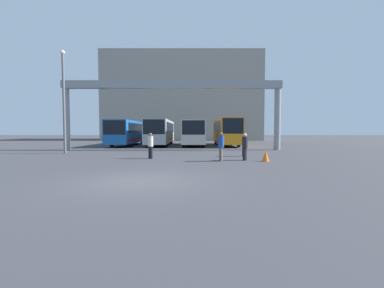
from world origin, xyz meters
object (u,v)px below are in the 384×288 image
at_px(bus_slot_3, 227,130).
at_px(pedestrian_near_center, 222,146).
at_px(bus_slot_0, 130,131).
at_px(pedestrian_mid_right, 246,146).
at_px(pedestrian_near_left, 152,145).
at_px(bus_slot_1, 162,131).
at_px(bus_slot_2, 194,131).
at_px(lamp_post, 65,98).
at_px(traffic_cone, 267,156).
at_px(pedestrian_mid_left, 245,144).

bearing_deg(bus_slot_3, pedestrian_near_center, -98.67).
bearing_deg(bus_slot_0, pedestrian_mid_right, -56.02).
xyz_separation_m(pedestrian_near_left, pedestrian_near_center, (4.49, -1.43, 0.03)).
distance_m(bus_slot_1, pedestrian_near_left, 15.99).
bearing_deg(pedestrian_mid_right, pedestrian_near_center, -37.62).
relative_size(bus_slot_1, bus_slot_3, 1.15).
xyz_separation_m(bus_slot_2, lamp_post, (-10.48, -11.17, 2.74)).
xyz_separation_m(bus_slot_3, traffic_cone, (0.14, -16.70, -1.55)).
distance_m(bus_slot_1, bus_slot_2, 4.21).
distance_m(bus_slot_1, traffic_cone, 19.44).
height_order(pedestrian_near_center, traffic_cone, pedestrian_near_center).
xyz_separation_m(bus_slot_2, pedestrian_mid_right, (3.13, -16.11, -0.86)).
relative_size(pedestrian_mid_left, pedestrian_mid_right, 0.98).
height_order(bus_slot_2, pedestrian_mid_right, bus_slot_2).
bearing_deg(lamp_post, pedestrian_near_left, -27.37).
xyz_separation_m(bus_slot_0, pedestrian_near_center, (9.87, -17.33, -0.82)).
bearing_deg(lamp_post, pedestrian_mid_left, -9.78).
bearing_deg(bus_slot_2, traffic_cone, -75.59).
bearing_deg(bus_slot_2, pedestrian_near_left, -100.82).
bearing_deg(bus_slot_1, bus_slot_3, -5.28).
bearing_deg(bus_slot_3, bus_slot_0, 176.50).
bearing_deg(pedestrian_near_center, bus_slot_3, -171.69).
relative_size(bus_slot_2, pedestrian_mid_left, 6.34).
xyz_separation_m(pedestrian_mid_right, lamp_post, (-13.62, 4.94, 3.60)).
height_order(bus_slot_2, pedestrian_near_center, bus_slot_2).
height_order(bus_slot_1, bus_slot_2, bus_slot_1).
xyz_separation_m(pedestrian_near_left, traffic_cone, (7.16, -1.55, -0.57)).
height_order(bus_slot_0, pedestrian_near_center, bus_slot_0).
distance_m(bus_slot_3, pedestrian_near_center, 16.79).
height_order(pedestrian_near_center, lamp_post, lamp_post).
bearing_deg(bus_slot_3, pedestrian_near_left, -114.86).
bearing_deg(pedestrian_mid_left, bus_slot_1, -87.78).
bearing_deg(lamp_post, pedestrian_mid_right, -19.94).
bearing_deg(bus_slot_0, lamp_post, -100.49).
relative_size(bus_slot_1, pedestrian_mid_left, 7.33).
relative_size(bus_slot_3, pedestrian_near_center, 6.00).
xyz_separation_m(bus_slot_0, pedestrian_mid_left, (11.89, -14.40, -0.88)).
relative_size(bus_slot_0, bus_slot_2, 1.15).
height_order(bus_slot_0, pedestrian_mid_left, bus_slot_0).
bearing_deg(lamp_post, traffic_cone, -20.38).
xyz_separation_m(bus_slot_3, pedestrian_near_center, (-2.53, -16.57, -0.95)).
height_order(bus_slot_0, bus_slot_3, bus_slot_3).
distance_m(bus_slot_0, pedestrian_near_left, 16.81).
height_order(bus_slot_3, pedestrian_mid_right, bus_slot_3).
relative_size(bus_slot_2, pedestrian_near_left, 6.16).
height_order(bus_slot_2, pedestrian_near_left, bus_slot_2).
relative_size(bus_slot_0, traffic_cone, 18.27).
relative_size(pedestrian_mid_right, traffic_cone, 2.55).
height_order(bus_slot_1, bus_slot_3, bus_slot_3).
bearing_deg(bus_slot_0, pedestrian_near_left, -71.31).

